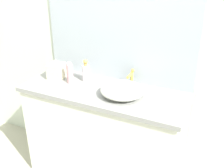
# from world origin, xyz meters

# --- Properties ---
(bathroom_wall_rear) EXTENTS (6.00, 0.06, 2.60)m
(bathroom_wall_rear) POSITION_xyz_m (0.00, 0.73, 1.30)
(bathroom_wall_rear) COLOR silver
(bathroom_wall_rear) RESTS_ON ground
(vanity_counter) EXTENTS (1.35, 0.52, 0.89)m
(vanity_counter) POSITION_xyz_m (-0.05, 0.43, 0.45)
(vanity_counter) COLOR white
(vanity_counter) RESTS_ON ground
(wall_mirror_panel) EXTENTS (1.32, 0.01, 1.23)m
(wall_mirror_panel) POSITION_xyz_m (-0.05, 0.69, 1.51)
(wall_mirror_panel) COLOR #B2BCC6
(wall_mirror_panel) RESTS_ON vanity_counter
(sink_basin) EXTENTS (0.34, 0.33, 0.10)m
(sink_basin) POSITION_xyz_m (0.13, 0.40, 0.94)
(sink_basin) COLOR silver
(sink_basin) RESTS_ON vanity_counter
(faucet) EXTENTS (0.03, 0.12, 0.15)m
(faucet) POSITION_xyz_m (0.13, 0.59, 0.98)
(faucet) COLOR gold
(faucet) RESTS_ON vanity_counter
(soap_dispenser) EXTENTS (0.07, 0.07, 0.19)m
(soap_dispenser) POSITION_xyz_m (-0.27, 0.53, 0.97)
(soap_dispenser) COLOR white
(soap_dispenser) RESTS_ON vanity_counter
(lotion_bottle) EXTENTS (0.05, 0.05, 0.18)m
(lotion_bottle) POSITION_xyz_m (-0.37, 0.44, 0.97)
(lotion_bottle) COLOR pink
(lotion_bottle) RESTS_ON vanity_counter
(tissue_box) EXTENTS (0.15, 0.15, 0.17)m
(tissue_box) POSITION_xyz_m (-0.53, 0.47, 0.96)
(tissue_box) COLOR beige
(tissue_box) RESTS_ON vanity_counter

